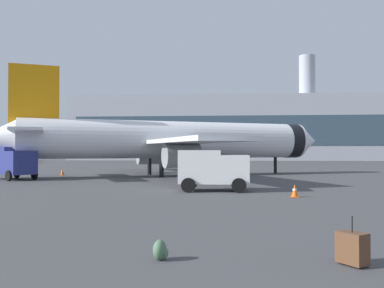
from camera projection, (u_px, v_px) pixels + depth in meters
airplane_at_gate at (172, 140)px, 42.37m from camera, size 33.82×31.09×10.50m
service_truck at (13, 161)px, 36.80m from camera, size 5.16×4.64×2.90m
cargo_van at (213, 168)px, 26.14m from camera, size 4.42×2.37×2.60m
safety_cone_near at (62, 172)px, 43.18m from camera, size 0.44×0.44×0.73m
safety_cone_mid at (295, 191)px, 22.71m from camera, size 0.44×0.44×0.72m
rolling_suitcase at (352, 248)px, 9.21m from camera, size 0.70×0.75×1.10m
traveller_backpack at (160, 250)px, 9.63m from camera, size 0.36×0.40×0.48m
terminal_building at (261, 129)px, 115.87m from camera, size 104.16×22.07×29.19m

